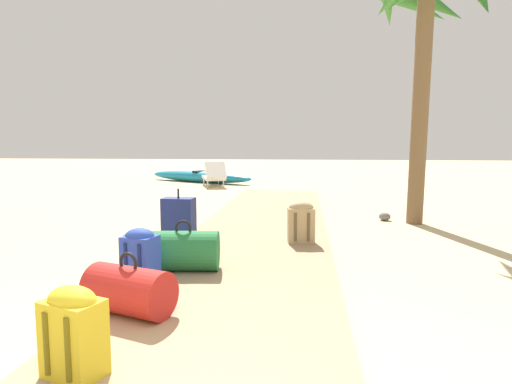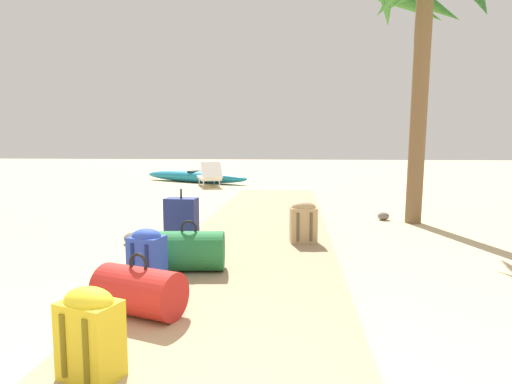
{
  "view_description": "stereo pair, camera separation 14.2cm",
  "coord_description": "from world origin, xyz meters",
  "px_view_note": "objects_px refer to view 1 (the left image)",
  "views": [
    {
      "loc": [
        0.63,
        -1.31,
        1.34
      ],
      "look_at": [
        -0.14,
        5.65,
        0.55
      ],
      "focal_mm": 30.51,
      "sensor_mm": 36.0,
      "label": 1
    },
    {
      "loc": [
        0.49,
        -1.33,
        1.34
      ],
      "look_at": [
        -0.14,
        5.65,
        0.55
      ],
      "focal_mm": 30.51,
      "sensor_mm": 36.0,
      "label": 2
    }
  ],
  "objects_px": {
    "palm_tree_far_right": "(429,16)",
    "lounge_chair": "(214,176)",
    "backpack_blue": "(140,255)",
    "kayak": "(199,176)",
    "duffel_bag_red": "(129,290)",
    "backpack_yellow": "(73,329)",
    "duffel_bag_green": "(184,251)",
    "backpack_tan": "(301,221)",
    "suitcase_navy": "(179,222)"
  },
  "relations": [
    {
      "from": "palm_tree_far_right",
      "to": "lounge_chair",
      "type": "height_order",
      "value": "palm_tree_far_right"
    },
    {
      "from": "lounge_chair",
      "to": "palm_tree_far_right",
      "type": "bearing_deg",
      "value": -51.44
    },
    {
      "from": "backpack_blue",
      "to": "kayak",
      "type": "distance_m",
      "value": 11.17
    },
    {
      "from": "duffel_bag_red",
      "to": "backpack_yellow",
      "type": "height_order",
      "value": "backpack_yellow"
    },
    {
      "from": "backpack_blue",
      "to": "duffel_bag_green",
      "type": "relative_size",
      "value": 0.7
    },
    {
      "from": "duffel_bag_green",
      "to": "kayak",
      "type": "bearing_deg",
      "value": 102.99
    },
    {
      "from": "backpack_blue",
      "to": "duffel_bag_red",
      "type": "distance_m",
      "value": 0.71
    },
    {
      "from": "duffel_bag_red",
      "to": "lounge_chair",
      "type": "xyz_separation_m",
      "value": [
        -1.51,
        10.19,
        0.07
      ]
    },
    {
      "from": "duffel_bag_green",
      "to": "kayak",
      "type": "height_order",
      "value": "duffel_bag_green"
    },
    {
      "from": "backpack_blue",
      "to": "lounge_chair",
      "type": "relative_size",
      "value": 0.31
    },
    {
      "from": "backpack_blue",
      "to": "palm_tree_far_right",
      "type": "relative_size",
      "value": 0.12
    },
    {
      "from": "backpack_blue",
      "to": "kayak",
      "type": "relative_size",
      "value": 0.12
    },
    {
      "from": "backpack_blue",
      "to": "backpack_yellow",
      "type": "bearing_deg",
      "value": -81.68
    },
    {
      "from": "backpack_tan",
      "to": "kayak",
      "type": "xyz_separation_m",
      "value": [
        -3.57,
        9.17,
        -0.16
      ]
    },
    {
      "from": "backpack_tan",
      "to": "duffel_bag_green",
      "type": "bearing_deg",
      "value": -130.61
    },
    {
      "from": "duffel_bag_red",
      "to": "backpack_yellow",
      "type": "bearing_deg",
      "value": -86.74
    },
    {
      "from": "duffel_bag_green",
      "to": "backpack_blue",
      "type": "bearing_deg",
      "value": -121.09
    },
    {
      "from": "backpack_yellow",
      "to": "kayak",
      "type": "relative_size",
      "value": 0.12
    },
    {
      "from": "lounge_chair",
      "to": "duffel_bag_red",
      "type": "bearing_deg",
      "value": -81.59
    },
    {
      "from": "suitcase_navy",
      "to": "kayak",
      "type": "relative_size",
      "value": 0.17
    },
    {
      "from": "suitcase_navy",
      "to": "duffel_bag_red",
      "type": "distance_m",
      "value": 2.11
    },
    {
      "from": "backpack_blue",
      "to": "duffel_bag_red",
      "type": "height_order",
      "value": "backpack_blue"
    },
    {
      "from": "backpack_tan",
      "to": "duffel_bag_green",
      "type": "relative_size",
      "value": 0.73
    },
    {
      "from": "palm_tree_far_right",
      "to": "duffel_bag_red",
      "type": "bearing_deg",
      "value": -126.44
    },
    {
      "from": "backpack_tan",
      "to": "palm_tree_far_right",
      "type": "relative_size",
      "value": 0.12
    },
    {
      "from": "duffel_bag_red",
      "to": "palm_tree_far_right",
      "type": "xyz_separation_m",
      "value": [
        3.18,
        4.31,
        3.05
      ]
    },
    {
      "from": "duffel_bag_red",
      "to": "backpack_yellow",
      "type": "distance_m",
      "value": 0.87
    },
    {
      "from": "backpack_blue",
      "to": "duffel_bag_red",
      "type": "xyz_separation_m",
      "value": [
        0.18,
        -0.68,
        -0.09
      ]
    },
    {
      "from": "duffel_bag_red",
      "to": "kayak",
      "type": "distance_m",
      "value": 11.87
    },
    {
      "from": "suitcase_navy",
      "to": "backpack_yellow",
      "type": "xyz_separation_m",
      "value": [
        0.29,
        -2.96,
        -0.04
      ]
    },
    {
      "from": "backpack_blue",
      "to": "lounge_chair",
      "type": "xyz_separation_m",
      "value": [
        -1.33,
        9.51,
        -0.02
      ]
    },
    {
      "from": "backpack_tan",
      "to": "backpack_yellow",
      "type": "height_order",
      "value": "backpack_tan"
    },
    {
      "from": "backpack_tan",
      "to": "duffel_bag_green",
      "type": "height_order",
      "value": "backpack_tan"
    },
    {
      "from": "lounge_chair",
      "to": "backpack_blue",
      "type": "bearing_deg",
      "value": -82.04
    },
    {
      "from": "duffel_bag_green",
      "to": "kayak",
      "type": "relative_size",
      "value": 0.17
    },
    {
      "from": "suitcase_navy",
      "to": "backpack_yellow",
      "type": "bearing_deg",
      "value": -84.49
    },
    {
      "from": "duffel_bag_green",
      "to": "palm_tree_far_right",
      "type": "height_order",
      "value": "palm_tree_far_right"
    },
    {
      "from": "backpack_tan",
      "to": "palm_tree_far_right",
      "type": "bearing_deg",
      "value": 43.5
    },
    {
      "from": "backpack_yellow",
      "to": "lounge_chair",
      "type": "distance_m",
      "value": 11.16
    },
    {
      "from": "backpack_tan",
      "to": "kayak",
      "type": "distance_m",
      "value": 9.84
    },
    {
      "from": "suitcase_navy",
      "to": "lounge_chair",
      "type": "xyz_separation_m",
      "value": [
        -1.27,
        8.09,
        -0.05
      ]
    },
    {
      "from": "kayak",
      "to": "backpack_yellow",
      "type": "bearing_deg",
      "value": -79.23
    },
    {
      "from": "lounge_chair",
      "to": "kayak",
      "type": "xyz_separation_m",
      "value": [
        -0.82,
        1.45,
        -0.13
      ]
    },
    {
      "from": "duffel_bag_green",
      "to": "duffel_bag_red",
      "type": "bearing_deg",
      "value": -94.76
    },
    {
      "from": "suitcase_navy",
      "to": "duffel_bag_red",
      "type": "height_order",
      "value": "suitcase_navy"
    },
    {
      "from": "duffel_bag_green",
      "to": "palm_tree_far_right",
      "type": "xyz_separation_m",
      "value": [
        3.09,
        3.18,
        3.03
      ]
    },
    {
      "from": "duffel_bag_green",
      "to": "lounge_chair",
      "type": "bearing_deg",
      "value": 100.02
    },
    {
      "from": "backpack_tan",
      "to": "palm_tree_far_right",
      "type": "height_order",
      "value": "palm_tree_far_right"
    },
    {
      "from": "suitcase_navy",
      "to": "backpack_tan",
      "type": "xyz_separation_m",
      "value": [
        1.48,
        0.37,
        -0.02
      ]
    },
    {
      "from": "backpack_blue",
      "to": "duffel_bag_green",
      "type": "distance_m",
      "value": 0.53
    }
  ]
}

